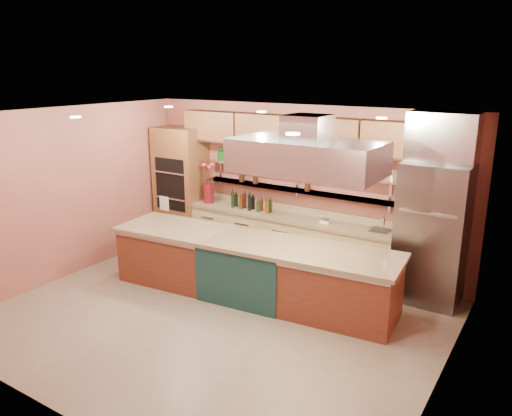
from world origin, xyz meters
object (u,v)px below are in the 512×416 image
Objects in this scene: island at (250,268)px; flower_vase at (208,193)px; green_canister at (268,161)px; copper_kettle at (256,161)px; refrigerator at (432,234)px; kitchen_scale at (325,220)px.

flower_vase reaches higher than island.
copper_kettle is at bearing 180.00° from green_canister.
copper_kettle is at bearing 114.77° from island.
refrigerator reaches higher than copper_kettle.
copper_kettle is at bearing 13.54° from flower_vase.
green_canister is at bearing 10.64° from flower_vase.
green_canister reaches higher than island.
island is 24.71× the size of copper_kettle.
refrigerator reaches higher than flower_vase.
island is 26.49× the size of green_canister.
kitchen_scale is (0.61, 1.33, 0.51)m from island.
copper_kettle is at bearing 175.89° from refrigerator.
refrigerator is 1.70m from kitchen_scale.
kitchen_scale is 1.72m from copper_kettle.
green_canister is (-0.64, 1.55, 1.34)m from island.
flower_vase is 2.42m from kitchen_scale.
refrigerator is at bearing -0.14° from flower_vase.
kitchen_scale is at bearing 0.00° from flower_vase.
refrigerator is at bearing 12.46° from kitchen_scale.
flower_vase is 2.14× the size of green_canister.
refrigerator is 0.48× the size of island.
kitchen_scale is at bearing 60.27° from island.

